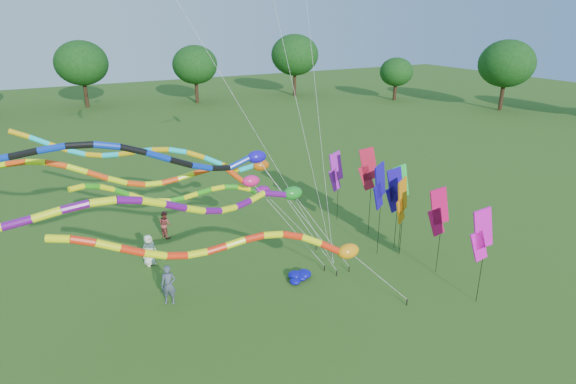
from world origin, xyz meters
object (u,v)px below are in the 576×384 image
blue_nylon_heap (306,279)px  person_a (149,250)px  tube_kite_red (252,247)px  tube_kite_orange (164,176)px  person_c (165,224)px  person_b (169,285)px

blue_nylon_heap → person_a: (-6.13, 5.16, 0.65)m
tube_kite_red → tube_kite_orange: bearing=132.0°
tube_kite_red → person_a: bearing=123.6°
tube_kite_red → person_c: size_ratio=8.36×
tube_kite_orange → person_a: 5.77m
tube_kite_red → tube_kite_orange: (-2.12, 4.06, 1.99)m
person_b → person_c: person_b is taller
tube_kite_red → person_b: tube_kite_red is taller
person_c → blue_nylon_heap: bearing=-170.0°
tube_kite_red → tube_kite_orange: size_ratio=1.00×
tube_kite_red → person_b: 5.01m
blue_nylon_heap → person_b: person_b is taller
blue_nylon_heap → person_c: 9.23m
person_b → blue_nylon_heap: bearing=17.1°
tube_kite_orange → person_c: tube_kite_orange is taller
person_c → tube_kite_orange: bearing=149.2°
blue_nylon_heap → person_c: person_c is taller
blue_nylon_heap → person_c: (-4.59, 7.98, 0.62)m
person_c → tube_kite_red: bearing=165.6°
person_a → person_b: 3.88m
tube_kite_red → person_a: 8.14m
person_c → person_b: bearing=146.8°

